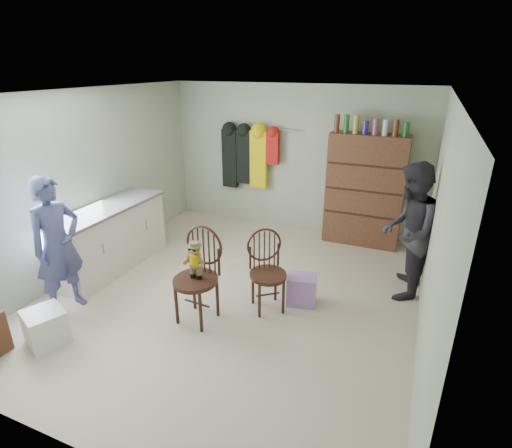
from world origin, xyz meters
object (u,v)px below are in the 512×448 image
at_px(chair_front, 198,269).
at_px(dresser, 365,190).
at_px(counter, 110,237).
at_px(chair_far, 267,268).

height_order(chair_front, dresser, dresser).
xyz_separation_m(counter, chair_front, (1.83, -0.60, 0.17)).
distance_m(chair_front, chair_far, 0.83).
xyz_separation_m(counter, dresser, (3.20, 2.30, 0.45)).
xyz_separation_m(chair_far, dresser, (0.74, 2.38, 0.38)).
bearing_deg(chair_front, chair_far, 44.09).
distance_m(counter, dresser, 3.96).
xyz_separation_m(chair_front, dresser, (1.37, 2.90, 0.27)).
distance_m(counter, chair_far, 2.46).
xyz_separation_m(chair_front, chair_far, (0.63, 0.52, -0.11)).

